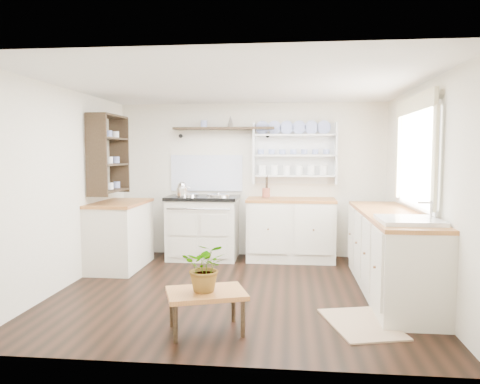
% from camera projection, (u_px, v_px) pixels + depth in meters
% --- Properties ---
extents(floor, '(4.00, 3.80, 0.01)m').
position_uv_depth(floor, '(237.00, 290.00, 5.30)').
color(floor, black).
rests_on(floor, ground).
extents(wall_back, '(4.00, 0.02, 2.30)m').
position_uv_depth(wall_back, '(251.00, 180.00, 7.09)').
color(wall_back, silver).
rests_on(wall_back, ground).
extents(wall_right, '(0.02, 3.80, 2.30)m').
position_uv_depth(wall_right, '(423.00, 191.00, 5.00)').
color(wall_right, silver).
rests_on(wall_right, ground).
extents(wall_left, '(0.02, 3.80, 2.30)m').
position_uv_depth(wall_left, '(66.00, 188.00, 5.42)').
color(wall_left, silver).
rests_on(wall_left, ground).
extents(ceiling, '(4.00, 3.80, 0.01)m').
position_uv_depth(ceiling, '(237.00, 85.00, 5.11)').
color(ceiling, white).
rests_on(ceiling, wall_back).
extents(window, '(0.08, 1.55, 1.22)m').
position_uv_depth(window, '(416.00, 152.00, 5.12)').
color(window, white).
rests_on(window, wall_right).
extents(aga_cooker, '(1.04, 0.72, 0.96)m').
position_uv_depth(aga_cooker, '(203.00, 227.00, 6.89)').
color(aga_cooker, beige).
rests_on(aga_cooker, floor).
extents(back_cabinets, '(1.27, 0.63, 0.90)m').
position_uv_depth(back_cabinets, '(291.00, 229.00, 6.79)').
color(back_cabinets, beige).
rests_on(back_cabinets, floor).
extents(right_cabinets, '(0.62, 2.43, 0.90)m').
position_uv_depth(right_cabinets, '(391.00, 252.00, 5.18)').
color(right_cabinets, beige).
rests_on(right_cabinets, floor).
extents(belfast_sink, '(0.55, 0.60, 0.45)m').
position_uv_depth(belfast_sink, '(409.00, 233.00, 4.41)').
color(belfast_sink, white).
rests_on(belfast_sink, right_cabinets).
extents(left_cabinets, '(0.62, 1.13, 0.90)m').
position_uv_depth(left_cabinets, '(120.00, 234.00, 6.33)').
color(left_cabinets, beige).
rests_on(left_cabinets, floor).
extents(plate_rack, '(1.20, 0.22, 0.90)m').
position_uv_depth(plate_rack, '(295.00, 153.00, 6.95)').
color(plate_rack, white).
rests_on(plate_rack, wall_back).
extents(high_shelf, '(1.50, 0.29, 0.16)m').
position_uv_depth(high_shelf, '(224.00, 129.00, 6.95)').
color(high_shelf, black).
rests_on(high_shelf, wall_back).
extents(left_shelving, '(0.28, 0.80, 1.05)m').
position_uv_depth(left_shelving, '(108.00, 153.00, 6.26)').
color(left_shelving, black).
rests_on(left_shelving, wall_left).
extents(kettle, '(0.17, 0.17, 0.21)m').
position_uv_depth(kettle, '(182.00, 189.00, 6.75)').
color(kettle, silver).
rests_on(kettle, aga_cooker).
extents(utensil_crock, '(0.11, 0.11, 0.13)m').
position_uv_depth(utensil_crock, '(266.00, 193.00, 6.86)').
color(utensil_crock, '#9A4C38').
rests_on(utensil_crock, back_cabinets).
extents(center_table, '(0.78, 0.67, 0.36)m').
position_uv_depth(center_table, '(206.00, 296.00, 4.05)').
color(center_table, brown).
rests_on(center_table, floor).
extents(potted_plant, '(0.39, 0.34, 0.43)m').
position_uv_depth(potted_plant, '(206.00, 267.00, 4.03)').
color(potted_plant, '#3F7233').
rests_on(potted_plant, center_table).
extents(floor_rug, '(0.75, 0.96, 0.02)m').
position_uv_depth(floor_rug, '(361.00, 324.00, 4.24)').
color(floor_rug, '#7E6149').
rests_on(floor_rug, floor).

